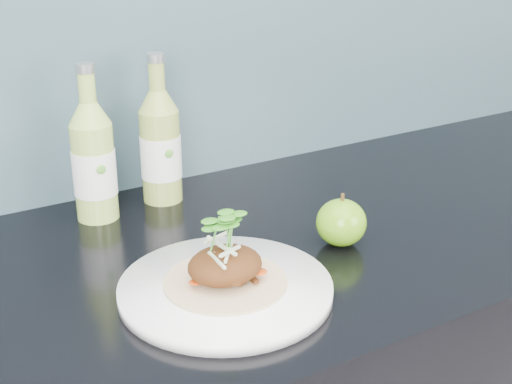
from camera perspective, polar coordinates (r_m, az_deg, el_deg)
dinner_plate at (r=0.89m, az=-2.46°, el=-7.75°), size 0.27×0.27×0.02m
pork_taco at (r=0.87m, az=-2.49°, el=-5.69°), size 0.15×0.15×0.10m
green_apple at (r=1.01m, az=6.84°, el=-2.43°), size 0.09×0.09×0.08m
cider_bottle_left at (r=1.10m, az=-12.86°, el=2.38°), size 0.09×0.09×0.24m
cider_bottle_right at (r=1.14m, az=-7.65°, el=3.63°), size 0.08×0.08×0.24m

